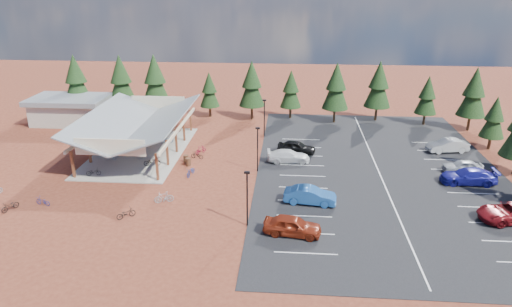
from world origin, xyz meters
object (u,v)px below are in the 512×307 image
(outbuilding, at_px, (70,109))
(bike_5, at_px, (143,156))
(bike_4, at_px, (152,162))
(bike_14, at_px, (191,171))
(car_4, at_px, (296,147))
(bike_1, at_px, (110,157))
(bike_15, at_px, (201,150))
(bike_pavilion, at_px, (138,122))
(lamp_post_2, at_px, (264,115))
(bike_7, at_px, (175,128))
(lamp_post_0, at_px, (247,195))
(bike_16, at_px, (197,155))
(car_1, at_px, (310,195))
(bike_6, at_px, (166,139))
(car_9, at_px, (448,145))
(car_3, at_px, (289,156))
(bike_13, at_px, (164,197))
(car_0, at_px, (292,226))
(bike_10, at_px, (43,201))
(car_6, at_px, (512,212))
(trash_bin_1, at_px, (186,159))
(bike_3, at_px, (141,132))
(bike_2, at_px, (125,143))
(car_8, at_px, (463,166))
(bike_12, at_px, (126,213))
(bike_0, at_px, (94,172))
(lamp_post_1, at_px, (258,146))
(trash_bin_0, at_px, (188,162))

(outbuilding, xyz_separation_m, bike_5, (15.27, -13.86, -1.43))
(bike_4, bearing_deg, bike_14, -123.60)
(bike_14, xyz_separation_m, car_4, (11.52, 7.56, 0.34))
(bike_1, distance_m, bike_15, 10.67)
(bike_pavilion, bearing_deg, lamp_post_2, 25.02)
(bike_7, height_order, car_4, car_4)
(lamp_post_0, xyz_separation_m, bike_16, (-7.50, 15.20, -2.57))
(car_1, bearing_deg, lamp_post_2, 22.70)
(outbuilding, xyz_separation_m, bike_6, (16.45, -7.78, -1.48))
(lamp_post_0, height_order, car_9, lamp_post_0)
(bike_4, relative_size, bike_7, 1.14)
(lamp_post_0, xyz_separation_m, car_4, (4.34, 17.78, -2.15))
(bike_5, bearing_deg, car_3, -83.79)
(bike_13, xyz_separation_m, car_1, (13.97, 0.88, 0.30))
(car_0, xyz_separation_m, car_4, (0.43, 19.01, -0.04))
(bike_10, relative_size, car_6, 0.27)
(trash_bin_1, bearing_deg, car_1, -33.52)
(bike_1, bearing_deg, outbuilding, 29.62)
(car_9, bearing_deg, bike_pavilion, -95.47)
(bike_1, distance_m, bike_6, 8.29)
(bike_4, bearing_deg, bike_3, 13.44)
(lamp_post_2, relative_size, bike_5, 3.10)
(bike_2, height_order, bike_10, bike_2)
(car_8, bearing_deg, bike_4, -88.43)
(bike_12, xyz_separation_m, car_9, (33.99, 19.33, 0.39))
(bike_0, xyz_separation_m, car_3, (21.10, 5.74, 0.26))
(bike_15, bearing_deg, trash_bin_1, 109.18)
(bike_15, distance_m, car_1, 17.90)
(bike_6, distance_m, bike_14, 11.35)
(bike_3, distance_m, car_6, 44.71)
(bike_pavilion, bearing_deg, bike_12, -76.46)
(bike_3, distance_m, car_3, 21.53)
(bike_pavilion, xyz_separation_m, bike_7, (2.49, 7.80, -3.23))
(car_4, bearing_deg, bike_13, 148.68)
(bike_0, height_order, car_3, car_3)
(lamp_post_1, xyz_separation_m, bike_3, (-16.71, 10.63, -2.34))
(bike_10, height_order, car_6, car_6)
(bike_14, relative_size, car_9, 0.37)
(car_8, bearing_deg, bike_0, -84.23)
(lamp_post_2, xyz_separation_m, car_9, (22.97, -4.20, -2.12))
(bike_13, bearing_deg, bike_15, 155.77)
(lamp_post_0, height_order, bike_12, lamp_post_0)
(bike_3, bearing_deg, bike_12, -162.46)
(bike_4, xyz_separation_m, bike_13, (3.73, -8.64, -0.04))
(bike_13, distance_m, car_6, 31.68)
(bike_5, bearing_deg, bike_10, 156.69)
(outbuilding, relative_size, trash_bin_0, 12.22)
(trash_bin_1, xyz_separation_m, bike_0, (-9.14, -4.73, 0.05))
(bike_6, xyz_separation_m, car_4, (16.88, -2.44, 0.29))
(car_8, bearing_deg, outbuilding, -105.94)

